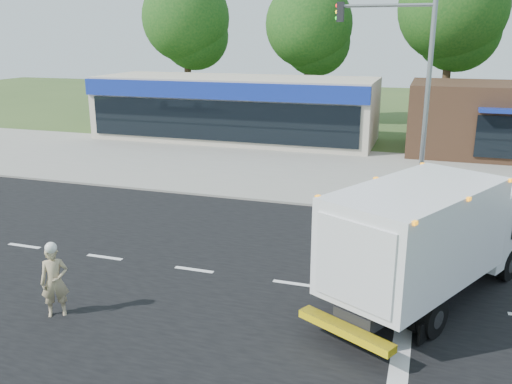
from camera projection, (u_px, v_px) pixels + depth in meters
ground at (294, 284)px, 14.88m from camera, size 120.00×120.00×0.00m
road_asphalt at (294, 284)px, 14.88m from camera, size 60.00×14.00×0.02m
sidewalk at (342, 199)px, 22.36m from camera, size 60.00×2.40×0.12m
parking_apron at (361, 169)px, 27.67m from camera, size 60.00×9.00×0.02m
lane_markings at (334, 314)px, 13.24m from camera, size 55.20×7.00×0.01m
ems_box_truck at (431, 233)px, 13.47m from camera, size 5.36×7.43×3.21m
emergency_worker at (54, 280)px, 12.99m from camera, size 0.78×0.72×1.90m
retail_strip_mall at (235, 108)px, 35.18m from camera, size 18.00×6.20×4.00m
brown_storefront at (501, 119)px, 30.51m from camera, size 10.00×6.70×4.00m
traffic_signal_pole at (410, 82)px, 19.75m from camera, size 3.51×0.25×8.00m
background_trees at (380, 23)px, 38.80m from camera, size 36.77×7.39×12.10m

